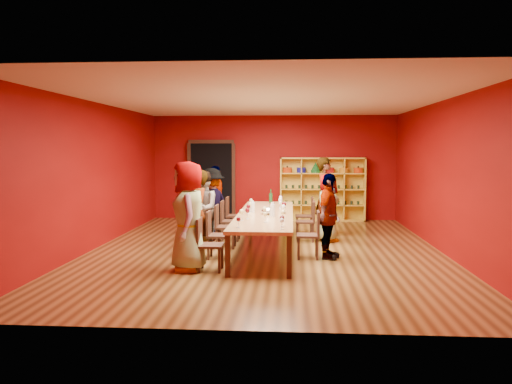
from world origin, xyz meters
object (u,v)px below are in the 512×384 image
person_left_0 (188,216)px  person_left_3 (211,204)px  person_left_2 (203,209)px  person_right_3 (328,208)px  chair_person_left_2 (222,224)px  chair_person_right_1 (312,232)px  wine_bottle (271,198)px  chair_person_right_3 (309,219)px  shelving_unit (322,186)px  chair_person_left_3 (227,218)px  tasting_table (265,216)px  chair_person_left_4 (232,213)px  person_left_4 (216,200)px  person_right_4 (326,196)px  person_left_1 (197,214)px  chair_person_left_1 (215,232)px  person_right_1 (328,216)px  chair_person_left_0 (206,242)px  chair_person_right_4 (308,213)px  spittoon_bowl (268,211)px

person_left_0 → person_left_3: person_left_0 is taller
person_left_2 → person_right_3: person_left_2 is taller
chair_person_left_2 → chair_person_right_1: (1.82, -0.89, 0.00)m
chair_person_right_1 → person_right_3: (0.41, 1.76, 0.25)m
wine_bottle → chair_person_right_3: bearing=-42.1°
chair_person_left_2 → person_left_3: 0.95m
person_left_3 → wine_bottle: 1.54m
shelving_unit → person_left_0: (-2.60, -6.09, -0.06)m
person_left_2 → chair_person_left_3: bearing=147.5°
chair_person_right_1 → chair_person_left_2: bearing=154.0°
tasting_table → person_left_3: size_ratio=2.78×
chair_person_left_4 → person_left_4: 0.51m
chair_person_left_4 → chair_person_right_1: size_ratio=1.00×
person_left_2 → wine_bottle: 2.14m
chair_person_right_1 → person_right_4: size_ratio=0.48×
shelving_unit → person_right_4: size_ratio=1.30×
chair_person_left_2 → person_right_4: person_right_4 is taller
chair_person_right_1 → person_left_0: bearing=-152.9°
person_left_1 → person_left_2: bearing=-170.4°
chair_person_left_1 → person_left_2: size_ratio=0.56×
person_left_0 → chair_person_right_3: size_ratio=2.07×
chair_person_left_3 → chair_person_right_1: 2.50m
chair_person_left_4 → chair_person_right_3: size_ratio=1.00×
person_left_1 → person_left_2: (-0.09, 1.02, -0.03)m
tasting_table → person_left_3: 1.63m
tasting_table → chair_person_right_1: size_ratio=5.06×
chair_person_right_1 → person_right_1: size_ratio=0.56×
person_right_3 → chair_person_right_3: bearing=67.0°
person_left_4 → wine_bottle: (1.33, -0.06, 0.06)m
chair_person_left_0 → chair_person_right_1: (1.82, 1.08, 0.00)m
chair_person_left_1 → person_left_1: bearing=180.0°
chair_person_right_1 → wine_bottle: wine_bottle is taller
person_left_3 → chair_person_right_1: person_left_3 is taller
shelving_unit → chair_person_right_4: shelving_unit is taller
shelving_unit → person_right_3: 3.26m
person_right_1 → spittoon_bowl: (-1.15, 0.58, 0.02)m
chair_person_left_2 → person_left_3: person_left_3 is taller
person_left_1 → chair_person_right_1: size_ratio=1.86×
chair_person_left_1 → chair_person_right_4: bearing=57.1°
chair_person_right_1 → person_right_1: person_right_1 is taller
person_left_3 → person_right_3: person_left_3 is taller
tasting_table → person_right_1: person_right_1 is taller
shelving_unit → chair_person_left_1: shelving_unit is taller
chair_person_right_3 → person_right_4: person_right_4 is taller
chair_person_left_1 → chair_person_right_3: bearing=46.0°
chair_person_right_3 → chair_person_left_3: bearing=-178.6°
chair_person_left_3 → person_left_4: (-0.39, 0.90, 0.32)m
person_right_3 → person_left_3: bearing=68.0°
chair_person_left_1 → wine_bottle: bearing=70.7°
chair_person_right_3 → person_right_3: (0.41, 0.00, 0.25)m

